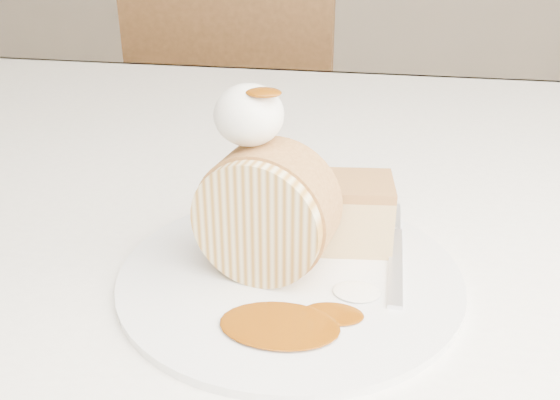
# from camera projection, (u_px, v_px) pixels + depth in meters

# --- Properties ---
(table) EXTENTS (1.40, 0.90, 0.75)m
(table) POSITION_uv_depth(u_px,v_px,m) (270.00, 236.00, 0.76)
(table) COLOR white
(table) RESTS_ON ground
(chair_far) EXTENTS (0.46, 0.46, 0.96)m
(chair_far) POSITION_uv_depth(u_px,v_px,m) (241.00, 117.00, 1.51)
(chair_far) COLOR brown
(chair_far) RESTS_ON ground
(plate) EXTENTS (0.31, 0.31, 0.01)m
(plate) POSITION_uv_depth(u_px,v_px,m) (290.00, 276.00, 0.51)
(plate) COLOR white
(plate) RESTS_ON table
(roulade_slice) EXTENTS (0.11, 0.08, 0.10)m
(roulade_slice) POSITION_uv_depth(u_px,v_px,m) (266.00, 213.00, 0.49)
(roulade_slice) COLOR beige
(roulade_slice) RESTS_ON plate
(cake_chunk) EXTENTS (0.07, 0.06, 0.05)m
(cake_chunk) POSITION_uv_depth(u_px,v_px,m) (355.00, 217.00, 0.54)
(cake_chunk) COLOR #A8743F
(cake_chunk) RESTS_ON plate
(whipped_cream) EXTENTS (0.05, 0.05, 0.05)m
(whipped_cream) POSITION_uv_depth(u_px,v_px,m) (249.00, 115.00, 0.47)
(whipped_cream) COLOR white
(whipped_cream) RESTS_ON roulade_slice
(caramel_drizzle) EXTENTS (0.03, 0.02, 0.01)m
(caramel_drizzle) POSITION_uv_depth(u_px,v_px,m) (263.00, 85.00, 0.45)
(caramel_drizzle) COLOR #6F3304
(caramel_drizzle) RESTS_ON whipped_cream
(caramel_pool) EXTENTS (0.09, 0.07, 0.00)m
(caramel_pool) POSITION_uv_depth(u_px,v_px,m) (280.00, 325.00, 0.44)
(caramel_pool) COLOR #6F3304
(caramel_pool) RESTS_ON plate
(fork) EXTENTS (0.02, 0.17, 0.00)m
(fork) POSITION_uv_depth(u_px,v_px,m) (395.00, 265.00, 0.52)
(fork) COLOR silver
(fork) RESTS_ON plate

